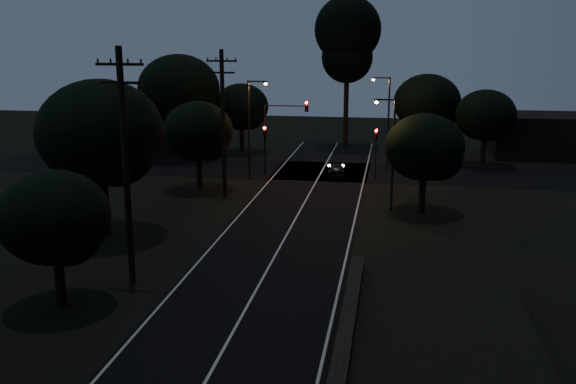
% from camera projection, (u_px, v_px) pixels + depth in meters
% --- Properties ---
extents(road_surface, '(60.00, 70.00, 0.03)m').
position_uv_depth(road_surface, '(305.00, 203.00, 44.97)').
color(road_surface, black).
rests_on(road_surface, ground).
extents(utility_pole_mid, '(2.20, 0.30, 11.00)m').
position_uv_depth(utility_pole_mid, '(126.00, 164.00, 29.11)').
color(utility_pole_mid, black).
rests_on(utility_pole_mid, ground).
extents(utility_pole_far, '(2.20, 0.30, 10.50)m').
position_uv_depth(utility_pole_far, '(223.00, 121.00, 45.46)').
color(utility_pole_far, black).
rests_on(utility_pole_far, ground).
extents(tree_left_b, '(4.71, 4.71, 5.99)m').
position_uv_depth(tree_left_b, '(57.00, 220.00, 26.88)').
color(tree_left_b, black).
rests_on(tree_left_b, ground).
extents(tree_left_c, '(7.19, 7.19, 9.09)m').
position_uv_depth(tree_left_c, '(104.00, 136.00, 36.32)').
color(tree_left_c, black).
rests_on(tree_left_c, ground).
extents(tree_left_d, '(5.26, 5.26, 6.68)m').
position_uv_depth(tree_left_d, '(200.00, 133.00, 47.92)').
color(tree_left_d, black).
rests_on(tree_left_d, ground).
extents(tree_far_nw, '(5.41, 5.41, 6.85)m').
position_uv_depth(tree_far_nw, '(243.00, 108.00, 63.30)').
color(tree_far_nw, black).
rests_on(tree_far_nw, ground).
extents(tree_far_w, '(7.66, 7.66, 9.77)m').
position_uv_depth(tree_far_w, '(181.00, 91.00, 59.74)').
color(tree_far_w, black).
rests_on(tree_far_w, ground).
extents(tree_far_ne, '(6.28, 6.28, 7.95)m').
position_uv_depth(tree_far_ne, '(429.00, 104.00, 60.26)').
color(tree_far_ne, black).
rests_on(tree_far_ne, ground).
extents(tree_far_e, '(5.36, 5.36, 6.80)m').
position_uv_depth(tree_far_e, '(488.00, 117.00, 56.79)').
color(tree_far_e, black).
rests_on(tree_far_e, ground).
extents(tree_right_a, '(5.17, 5.17, 6.57)m').
position_uv_depth(tree_right_a, '(427.00, 149.00, 41.49)').
color(tree_right_a, black).
rests_on(tree_right_a, ground).
extents(tall_pine, '(6.77, 6.77, 15.38)m').
position_uv_depth(tall_pine, '(347.00, 39.00, 65.06)').
color(tall_pine, black).
rests_on(tall_pine, ground).
extents(building_left, '(10.00, 8.00, 4.40)m').
position_uv_depth(building_left, '(145.00, 125.00, 67.63)').
color(building_left, black).
rests_on(building_left, ground).
extents(building_right, '(9.00, 7.00, 4.00)m').
position_uv_depth(building_right, '(539.00, 135.00, 62.29)').
color(building_right, black).
rests_on(building_right, ground).
extents(signal_left, '(0.28, 0.35, 4.10)m').
position_uv_depth(signal_left, '(265.00, 141.00, 53.52)').
color(signal_left, black).
rests_on(signal_left, ground).
extents(signal_right, '(0.28, 0.35, 4.10)m').
position_uv_depth(signal_right, '(376.00, 144.00, 52.06)').
color(signal_right, black).
rests_on(signal_right, ground).
extents(signal_mast, '(3.70, 0.35, 6.25)m').
position_uv_depth(signal_mast, '(285.00, 124.00, 52.90)').
color(signal_mast, black).
rests_on(signal_mast, ground).
extents(streetlight_a, '(1.66, 0.26, 8.00)m').
position_uv_depth(streetlight_a, '(251.00, 123.00, 51.30)').
color(streetlight_a, black).
rests_on(streetlight_a, ground).
extents(streetlight_b, '(1.66, 0.26, 8.00)m').
position_uv_depth(streetlight_b, '(386.00, 116.00, 55.37)').
color(streetlight_b, black).
rests_on(streetlight_b, ground).
extents(streetlight_c, '(1.46, 0.26, 7.50)m').
position_uv_depth(streetlight_c, '(391.00, 147.00, 41.94)').
color(streetlight_c, black).
rests_on(streetlight_c, ground).
extents(car, '(1.70, 3.46, 1.14)m').
position_uv_depth(car, '(336.00, 170.00, 53.29)').
color(car, black).
rests_on(car, ground).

